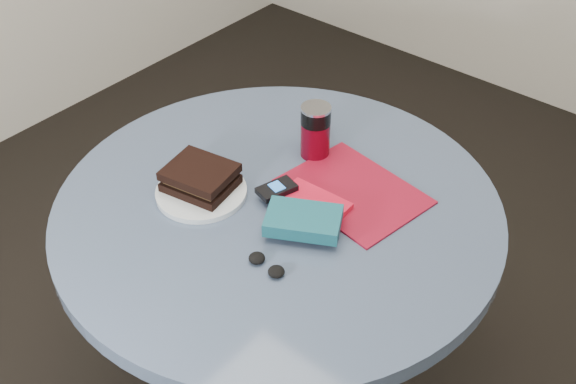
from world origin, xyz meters
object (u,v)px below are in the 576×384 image
Objects in this scene: plate at (201,192)px; soda_can at (315,131)px; mp3_player at (277,189)px; headphones at (266,265)px; sandwich at (200,177)px; magazine at (353,191)px; pepper_grinder at (316,118)px; table at (278,256)px; novel at (303,220)px; red_book at (311,204)px.

soda_can is (0.10, 0.28, 0.06)m from plate.
soda_can is at bearing 70.23° from plate.
mp3_player reaches higher than headphones.
headphones is (0.27, -0.09, -0.03)m from sandwich.
magazine is 3.16× the size of mp3_player.
pepper_grinder is 0.27m from mp3_player.
pepper_grinder is at bearing 116.37° from headphones.
table is 0.24m from magazine.
novel reaches higher than mp3_player.
pepper_grinder is at bearing 109.26° from mp3_player.
sandwich is 0.35m from magazine.
novel reaches higher than plate.
mp3_player is at bearing -78.84° from soda_can.
pepper_grinder is 0.25m from magazine.
plate is 2.26× the size of headphones.
novel is at bearing 10.81° from plate.
mp3_player is (0.09, -0.26, -0.02)m from pepper_grinder.
magazine is at bearing 40.89° from plate.
soda_can is 0.18m from magazine.
sandwich is at bearing -111.90° from soda_can.
magazine is at bearing -31.94° from pepper_grinder.
headphones is at bearing -56.00° from table.
plate is 1.25× the size of sandwich.
pepper_grinder reaches higher than novel.
table is 0.19m from mp3_player.
sandwich is at bearing -156.11° from red_book.
headphones is (0.27, -0.08, 0.00)m from plate.
magazine is at bearing 91.20° from headphones.
novel reaches higher than headphones.
sandwich reaches higher than magazine.
novel is at bearing -82.33° from magazine.
red_book is 1.69× the size of headphones.
soda_can is at bearing 94.42° from novel.
table is at bearing 28.82° from plate.
mp3_player is 1.05× the size of headphones.
soda_can reaches higher than pepper_grinder.
plate reaches higher than magazine.
sandwich is 1.89× the size of pepper_grinder.
plate is (-0.15, -0.08, 0.17)m from table.
soda_can is at bearing 168.17° from magazine.
red_book is (0.22, 0.12, 0.01)m from plate.
pepper_grinder is (-0.05, 0.07, -0.02)m from soda_can.
red_book is at bearing -54.04° from soda_can.
magazine is 0.11m from red_book.
plate is 2.14× the size of mp3_player.
table is 6.38× the size of novel.
sandwich is 0.29m from headphones.
novel is (-0.00, -0.18, 0.03)m from magazine.
soda_can is 0.87× the size of red_book.
headphones is (0.11, -0.17, 0.17)m from table.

